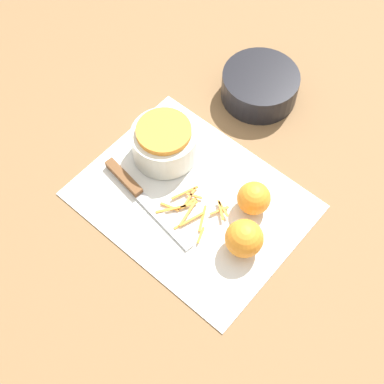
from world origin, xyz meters
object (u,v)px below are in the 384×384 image
knife (133,187)px  orange_right (244,238)px  bowl_speckled (164,142)px  bowl_dark (260,86)px  orange_left (254,198)px

knife → orange_right: (0.26, 0.05, 0.03)m
bowl_speckled → knife: (0.01, -0.11, -0.04)m
knife → orange_right: orange_right is taller
bowl_speckled → bowl_dark: (0.05, 0.27, -0.01)m
bowl_dark → knife: bearing=-96.3°
bowl_dark → orange_left: (0.17, -0.25, 0.01)m
bowl_dark → orange_left: bearing=-55.1°
bowl_dark → orange_left: size_ratio=2.57×
knife → orange_right: bearing=17.8°
knife → bowl_speckled: bearing=103.2°
knife → orange_right: 0.26m
bowl_speckled → knife: bowl_speckled is taller
bowl_dark → orange_right: 0.40m
knife → orange_right: size_ratio=3.52×
bowl_speckled → orange_left: bowl_speckled is taller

